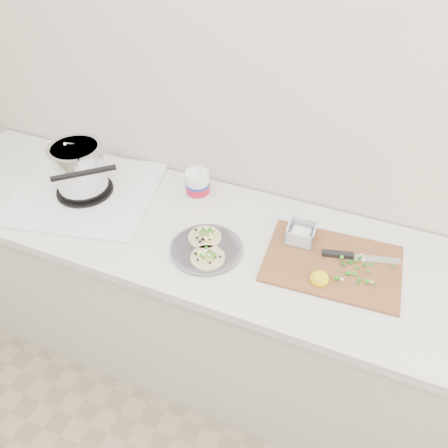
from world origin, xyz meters
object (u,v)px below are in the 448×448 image
at_px(cutboard, 331,258).
at_px(taco_plate, 206,247).
at_px(stove, 82,176).
at_px(tub, 198,183).

bearing_deg(cutboard, taco_plate, -168.38).
relative_size(taco_plate, cutboard, 0.55).
relative_size(stove, cutboard, 1.39).
height_order(stove, cutboard, stove).
distance_m(tub, cutboard, 0.63).
xyz_separation_m(tub, cutboard, (0.60, -0.17, -0.05)).
bearing_deg(cutboard, stove, 176.61).
bearing_deg(tub, stove, -159.36).
distance_m(taco_plate, tub, 0.34).
relative_size(taco_plate, tub, 1.19).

